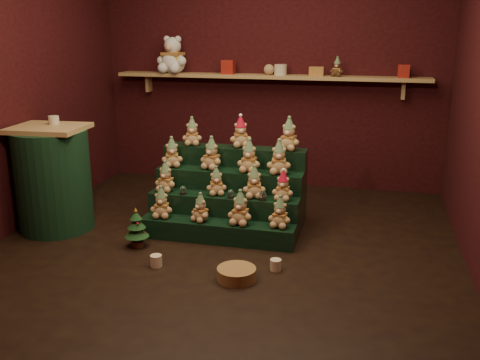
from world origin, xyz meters
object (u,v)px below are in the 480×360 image
(riser_tier_front, at_px, (217,231))
(brown_bear, at_px, (337,67))
(mug_left, at_px, (156,261))
(mini_christmas_tree, at_px, (137,228))
(wicker_basket, at_px, (237,274))
(snow_globe_a, at_px, (183,190))
(mug_right, at_px, (276,265))
(snow_globe_c, at_px, (263,196))
(white_bear, at_px, (173,50))
(snow_globe_b, at_px, (231,194))
(side_table, at_px, (53,179))

(riser_tier_front, distance_m, brown_bear, 2.40)
(mug_left, bearing_deg, brown_bear, 63.63)
(mini_christmas_tree, distance_m, brown_bear, 2.86)
(mug_left, height_order, wicker_basket, mug_left)
(snow_globe_a, height_order, mug_right, snow_globe_a)
(mini_christmas_tree, bearing_deg, mug_right, -8.10)
(mug_right, distance_m, wicker_basket, 0.35)
(brown_bear, bearing_deg, snow_globe_c, -95.46)
(riser_tier_front, relative_size, mini_christmas_tree, 3.92)
(white_bear, bearing_deg, snow_globe_b, -45.79)
(snow_globe_a, distance_m, brown_bear, 2.29)
(snow_globe_b, height_order, snow_globe_c, snow_globe_c)
(snow_globe_c, relative_size, mug_right, 0.99)
(wicker_basket, bearing_deg, mug_right, 41.88)
(side_table, bearing_deg, snow_globe_c, 2.29)
(snow_globe_b, bearing_deg, brown_bear, 64.30)
(snow_globe_b, bearing_deg, mug_right, -49.79)
(riser_tier_front, height_order, snow_globe_b, snow_globe_b)
(snow_globe_c, bearing_deg, white_bear, 131.08)
(mini_christmas_tree, bearing_deg, side_table, 165.74)
(snow_globe_b, relative_size, snow_globe_c, 0.91)
(mini_christmas_tree, distance_m, white_bear, 2.54)
(wicker_basket, bearing_deg, mini_christmas_tree, 157.58)
(snow_globe_b, bearing_deg, mug_left, -117.72)
(mini_christmas_tree, relative_size, mug_left, 3.79)
(riser_tier_front, relative_size, mug_left, 14.83)
(snow_globe_c, distance_m, mini_christmas_tree, 1.14)
(riser_tier_front, xyz_separation_m, wicker_basket, (0.36, -0.70, -0.04))
(snow_globe_c, xyz_separation_m, mini_christmas_tree, (-1.02, -0.45, -0.23))
(mug_right, bearing_deg, mug_left, -170.42)
(white_bear, distance_m, brown_bear, 1.92)
(riser_tier_front, distance_m, mini_christmas_tree, 0.71)
(riser_tier_front, distance_m, wicker_basket, 0.78)
(riser_tier_front, bearing_deg, side_table, -178.13)
(snow_globe_b, bearing_deg, snow_globe_a, 180.00)
(mini_christmas_tree, bearing_deg, snow_globe_c, 23.66)
(side_table, xyz_separation_m, wicker_basket, (1.92, -0.65, -0.44))
(snow_globe_a, xyz_separation_m, wicker_basket, (0.72, -0.86, -0.36))
(snow_globe_c, bearing_deg, riser_tier_front, -157.08)
(snow_globe_a, relative_size, mug_left, 0.87)
(brown_bear, bearing_deg, riser_tier_front, -104.60)
(snow_globe_a, distance_m, snow_globe_c, 0.75)
(mug_right, bearing_deg, side_table, 169.25)
(mug_left, bearing_deg, wicker_basket, -6.15)
(snow_globe_a, relative_size, snow_globe_b, 1.03)
(snow_globe_c, bearing_deg, snow_globe_b, 180.00)
(brown_bear, bearing_deg, mini_christmas_tree, -114.71)
(side_table, xyz_separation_m, mug_left, (1.24, -0.57, -0.44))
(side_table, bearing_deg, snow_globe_b, 3.38)
(riser_tier_front, bearing_deg, wicker_basket, -63.00)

